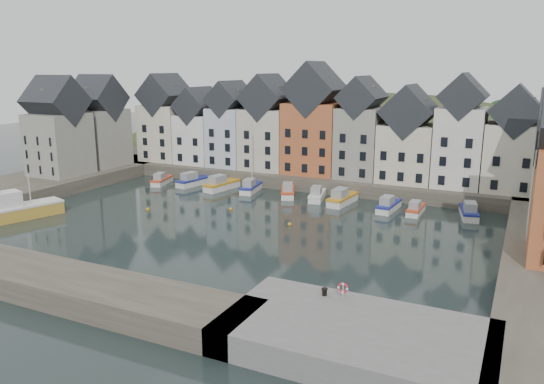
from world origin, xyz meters
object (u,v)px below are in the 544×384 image
Objects in this scene: mooring_bollard at (325,292)px; life_ring_post at (343,288)px; boat_d at (251,187)px; boat_a at (162,180)px; large_vessel at (12,210)px.

life_ring_post is (1.46, -0.04, 0.55)m from mooring_bollard.
boat_d reaches higher than mooring_bollard.
boat_a is 0.51× the size of boat_d.
boat_d is at bearing 125.50° from mooring_bollard.
large_vessel is at bearing 169.34° from mooring_bollard.
boat_d reaches higher than boat_a.
boat_d is 1.03× the size of large_vessel.
large_vessel is (-3.75, -25.34, 0.70)m from boat_a.
large_vessel is (-19.64, -26.83, 0.59)m from boat_d.
mooring_bollard is at bearing 7.36° from large_vessel.
mooring_bollard is at bearing 178.25° from life_ring_post.
boat_d reaches higher than life_ring_post.
mooring_bollard is (44.80, -8.43, 0.96)m from large_vessel.
life_ring_post is at bearing 7.64° from large_vessel.
boat_a is 25.63m from large_vessel.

